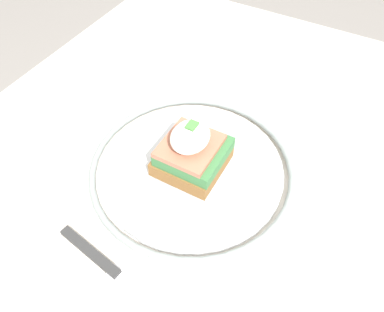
{
  "coord_description": "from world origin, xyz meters",
  "views": [
    {
      "loc": [
        0.32,
        0.21,
        1.17
      ],
      "look_at": [
        0.04,
        0.05,
        0.78
      ],
      "focal_mm": 35.0,
      "sensor_mm": 36.0,
      "label": 1
    }
  ],
  "objects": [
    {
      "name": "ground_plane",
      "position": [
        0.0,
        0.0,
        0.0
      ],
      "size": [
        6.0,
        6.0,
        0.0
      ],
      "primitive_type": "plane",
      "color": "gray"
    },
    {
      "name": "dining_table",
      "position": [
        0.0,
        0.0,
        0.6
      ],
      "size": [
        0.86,
        0.65,
        0.74
      ],
      "color": "beige",
      "rests_on": "ground_plane"
    },
    {
      "name": "plate",
      "position": [
        0.04,
        0.05,
        0.75
      ],
      "size": [
        0.29,
        0.29,
        0.02
      ],
      "color": "silver",
      "rests_on": "dining_table"
    },
    {
      "name": "sandwich",
      "position": [
        0.04,
        0.05,
        0.79
      ],
      "size": [
        0.09,
        0.09,
        0.08
      ],
      "color": "brown",
      "rests_on": "plate"
    },
    {
      "name": "fork",
      "position": [
        -0.14,
        0.06,
        0.75
      ],
      "size": [
        0.02,
        0.15,
        0.0
      ],
      "color": "silver",
      "rests_on": "dining_table"
    },
    {
      "name": "knife",
      "position": [
        0.21,
        0.03,
        0.75
      ],
      "size": [
        0.05,
        0.2,
        0.01
      ],
      "color": "#2D2D2D",
      "rests_on": "dining_table"
    }
  ]
}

